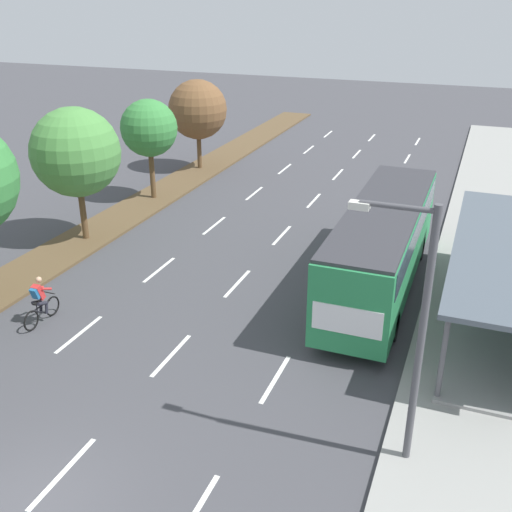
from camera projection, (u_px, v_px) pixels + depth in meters
name	position (u px, v px, depth m)	size (l,w,h in m)	color
ground_plane	(30.00, 508.00, 13.35)	(140.00, 140.00, 0.00)	#424247
median_strip	(155.00, 197.00, 33.08)	(2.60, 52.00, 0.12)	brown
sidewalk_right	(492.00, 241.00, 27.30)	(4.50, 52.00, 0.15)	gray
lane_divider_left	(214.00, 225.00, 29.28)	(0.14, 45.72, 0.01)	white
lane_divider_center	(282.00, 235.00, 28.12)	(0.14, 45.72, 0.01)	white
lane_divider_right	(355.00, 246.00, 26.97)	(0.14, 45.72, 0.01)	white
bus_shelter	(504.00, 277.00, 19.82)	(2.90, 10.98, 2.86)	gray
bus	(383.00, 239.00, 22.26)	(2.54, 11.29, 3.37)	#28844C
cyclist	(40.00, 302.00, 20.47)	(0.46, 1.82, 1.71)	black
median_tree_third	(76.00, 152.00, 25.91)	(3.89, 3.89, 5.95)	brown
median_tree_fourth	(149.00, 128.00, 31.34)	(2.99, 2.99, 5.30)	brown
median_tree_fifth	(198.00, 110.00, 36.80)	(3.62, 3.62, 5.49)	brown
streetlight	(415.00, 322.00, 13.18)	(1.91, 0.24, 6.50)	#4C4C51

